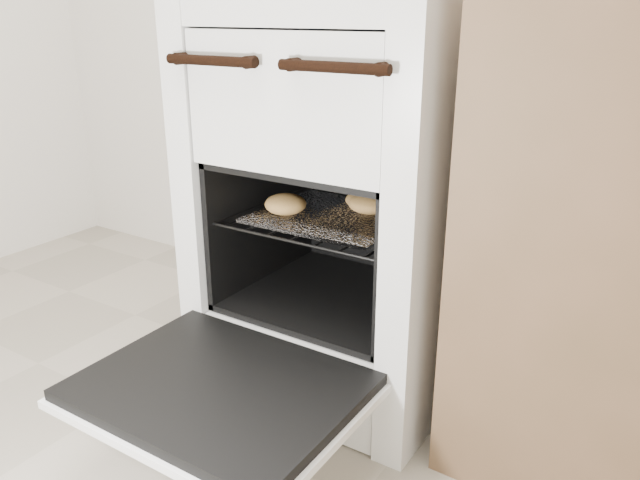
% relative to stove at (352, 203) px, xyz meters
% --- Properties ---
extents(stove, '(0.62, 0.69, 0.95)m').
position_rel_stove_xyz_m(stove, '(0.00, 0.00, 0.00)').
color(stove, silver).
rests_on(stove, ground).
extents(oven_door, '(0.56, 0.43, 0.04)m').
position_rel_stove_xyz_m(oven_door, '(0.00, -0.52, -0.26)').
color(oven_door, black).
rests_on(oven_door, stove).
extents(oven_rack, '(0.45, 0.43, 0.01)m').
position_rel_stove_xyz_m(oven_rack, '(0.00, -0.07, -0.02)').
color(oven_rack, black).
rests_on(oven_rack, stove).
extents(foil_sheet, '(0.35, 0.31, 0.01)m').
position_rel_stove_xyz_m(foil_sheet, '(0.00, -0.09, -0.01)').
color(foil_sheet, white).
rests_on(foil_sheet, oven_rack).
extents(baked_rolls, '(0.29, 0.26, 0.05)m').
position_rel_stove_xyz_m(baked_rolls, '(0.00, -0.06, 0.02)').
color(baked_rolls, tan).
rests_on(baked_rolls, foil_sheet).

